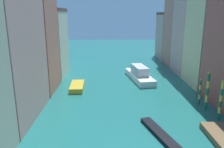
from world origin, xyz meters
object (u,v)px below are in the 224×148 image
Objects in this scene: gondola_black at (166,139)px; mooring_pole_1 at (207,90)px; mooring_pole_2 at (200,91)px; motorboat_0 at (77,86)px; mooring_pole_0 at (221,99)px; vaporetto_white at (139,75)px.

mooring_pole_1 is at bearing 47.07° from gondola_black.
mooring_pole_2 is 19.77m from motorboat_0.
gondola_black is (-7.74, -4.87, -2.37)m from mooring_pole_0.
motorboat_0 is at bearing 147.63° from mooring_pole_0.
gondola_black is (-7.25, -9.86, -1.71)m from mooring_pole_2.
motorboat_0 is (-18.61, 8.86, -2.28)m from mooring_pole_1.
mooring_pole_2 is at bearing 95.55° from mooring_pole_0.
mooring_pole_1 is at bearing -25.45° from motorboat_0.
gondola_black is (-0.35, -22.27, -0.82)m from vaporetto_white.
vaporetto_white is at bearing 116.43° from mooring_pole_1.
vaporetto_white reaches higher than motorboat_0.
mooring_pole_1 reaches higher than gondola_black.
mooring_pole_0 is at bearing -84.45° from mooring_pole_2.
mooring_pole_0 is 1.34× the size of mooring_pole_2.
mooring_pole_0 reaches higher than vaporetto_white.
gondola_black is (-7.44, -8.00, -2.49)m from mooring_pole_1.
mooring_pole_1 reaches higher than mooring_pole_2.
mooring_pole_1 is (-0.30, 3.13, 0.12)m from mooring_pole_0.
mooring_pole_2 is (-0.19, 1.86, -0.78)m from mooring_pole_1.
mooring_pole_1 reaches higher than vaporetto_white.
gondola_black is at bearing -90.89° from vaporetto_white.
mooring_pole_2 is at bearing 95.73° from mooring_pole_1.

